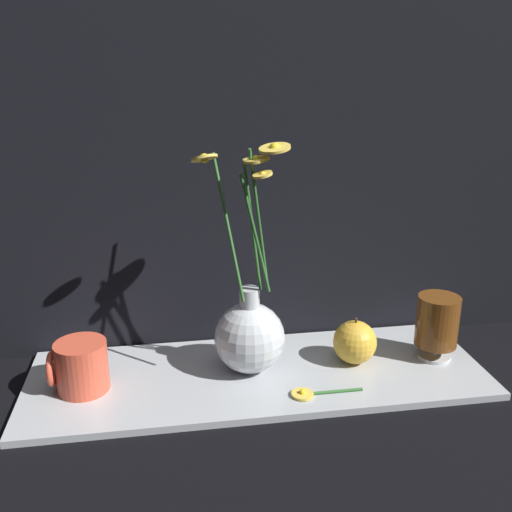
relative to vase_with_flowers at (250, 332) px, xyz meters
name	(u,v)px	position (x,y,z in m)	size (l,w,h in m)	color
ground_plane	(258,378)	(0.01, -0.01, -0.08)	(6.00, 6.00, 0.00)	black
shelf	(258,375)	(0.01, -0.01, -0.08)	(0.78, 0.27, 0.01)	#B2B7BC
backdrop_wall	(244,42)	(0.01, 0.14, 0.47)	(1.28, 0.02, 1.10)	black
vase_with_flowers	(250,332)	(0.00, 0.00, 0.00)	(0.16, 0.13, 0.39)	silver
yellow_mug	(80,366)	(-0.28, -0.02, -0.03)	(0.09, 0.08, 0.08)	#DB5138
tea_glass	(437,322)	(0.33, -0.01, 0.00)	(0.07, 0.07, 0.12)	silver
orange_fruit	(355,342)	(0.19, 0.00, -0.03)	(0.08, 0.08, 0.08)	gold
loose_daisy	(311,393)	(0.08, -0.10, -0.07)	(0.12, 0.04, 0.01)	#336B2D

